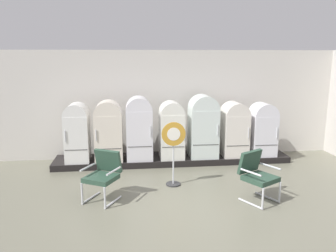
{
  "coord_description": "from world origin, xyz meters",
  "views": [
    {
      "loc": [
        -1.12,
        -5.47,
        2.77
      ],
      "look_at": [
        -0.15,
        2.75,
        1.03
      ],
      "focal_mm": 36.17,
      "sensor_mm": 36.0,
      "label": 1
    }
  ],
  "objects_px": {
    "refrigerator_6": "(263,128)",
    "armchair_left": "(103,173)",
    "refrigerator_4": "(203,125)",
    "refrigerator_1": "(108,129)",
    "refrigerator_0": "(77,131)",
    "refrigerator_5": "(234,128)",
    "refrigerator_2": "(139,126)",
    "sign_stand": "(173,153)",
    "armchair_right": "(257,173)",
    "refrigerator_3": "(172,128)"
  },
  "relations": [
    {
      "from": "refrigerator_5",
      "to": "armchair_right",
      "type": "bearing_deg",
      "value": -97.56
    },
    {
      "from": "refrigerator_5",
      "to": "sign_stand",
      "type": "relative_size",
      "value": 1.02
    },
    {
      "from": "refrigerator_4",
      "to": "sign_stand",
      "type": "relative_size",
      "value": 1.16
    },
    {
      "from": "refrigerator_6",
      "to": "armchair_left",
      "type": "bearing_deg",
      "value": -152.82
    },
    {
      "from": "refrigerator_1",
      "to": "refrigerator_2",
      "type": "distance_m",
      "value": 0.77
    },
    {
      "from": "refrigerator_2",
      "to": "sign_stand",
      "type": "distance_m",
      "value": 1.68
    },
    {
      "from": "refrigerator_4",
      "to": "refrigerator_5",
      "type": "xyz_separation_m",
      "value": [
        0.84,
        0.0,
        -0.1
      ]
    },
    {
      "from": "refrigerator_2",
      "to": "sign_stand",
      "type": "relative_size",
      "value": 1.14
    },
    {
      "from": "refrigerator_2",
      "to": "refrigerator_5",
      "type": "distance_m",
      "value": 2.49
    },
    {
      "from": "refrigerator_2",
      "to": "refrigerator_4",
      "type": "distance_m",
      "value": 1.66
    },
    {
      "from": "armchair_left",
      "to": "refrigerator_2",
      "type": "bearing_deg",
      "value": 69.88
    },
    {
      "from": "refrigerator_2",
      "to": "refrigerator_4",
      "type": "height_order",
      "value": "refrigerator_4"
    },
    {
      "from": "refrigerator_6",
      "to": "sign_stand",
      "type": "bearing_deg",
      "value": -150.04
    },
    {
      "from": "refrigerator_4",
      "to": "armchair_right",
      "type": "xyz_separation_m",
      "value": [
        0.51,
        -2.47,
        -0.47
      ]
    },
    {
      "from": "refrigerator_6",
      "to": "armchair_left",
      "type": "height_order",
      "value": "refrigerator_6"
    },
    {
      "from": "refrigerator_1",
      "to": "refrigerator_4",
      "type": "bearing_deg",
      "value": 0.98
    },
    {
      "from": "refrigerator_3",
      "to": "refrigerator_4",
      "type": "xyz_separation_m",
      "value": [
        0.83,
        0.02,
        0.08
      ]
    },
    {
      "from": "refrigerator_6",
      "to": "refrigerator_0",
      "type": "bearing_deg",
      "value": 179.69
    },
    {
      "from": "refrigerator_1",
      "to": "refrigerator_3",
      "type": "height_order",
      "value": "refrigerator_1"
    },
    {
      "from": "refrigerator_4",
      "to": "refrigerator_5",
      "type": "relative_size",
      "value": 1.14
    },
    {
      "from": "refrigerator_0",
      "to": "refrigerator_1",
      "type": "bearing_deg",
      "value": -2.45
    },
    {
      "from": "refrigerator_2",
      "to": "armchair_left",
      "type": "bearing_deg",
      "value": -110.12
    },
    {
      "from": "refrigerator_2",
      "to": "armchair_right",
      "type": "xyz_separation_m",
      "value": [
        2.16,
        -2.47,
        -0.46
      ]
    },
    {
      "from": "refrigerator_4",
      "to": "refrigerator_1",
      "type": "bearing_deg",
      "value": -179.02
    },
    {
      "from": "refrigerator_1",
      "to": "armchair_left",
      "type": "xyz_separation_m",
      "value": [
        -0.0,
        -2.05,
        -0.41
      ]
    },
    {
      "from": "armchair_left",
      "to": "refrigerator_0",
      "type": "bearing_deg",
      "value": 110.25
    },
    {
      "from": "refrigerator_0",
      "to": "armchair_right",
      "type": "height_order",
      "value": "refrigerator_0"
    },
    {
      "from": "refrigerator_0",
      "to": "refrigerator_4",
      "type": "distance_m",
      "value": 3.19
    },
    {
      "from": "sign_stand",
      "to": "refrigerator_2",
      "type": "bearing_deg",
      "value": 114.07
    },
    {
      "from": "refrigerator_4",
      "to": "armchair_right",
      "type": "distance_m",
      "value": 2.57
    },
    {
      "from": "armchair_right",
      "to": "sign_stand",
      "type": "height_order",
      "value": "sign_stand"
    },
    {
      "from": "refrigerator_0",
      "to": "armchair_right",
      "type": "distance_m",
      "value": 4.46
    },
    {
      "from": "refrigerator_5",
      "to": "armchair_left",
      "type": "xyz_separation_m",
      "value": [
        -3.26,
        -2.1,
        -0.36
      ]
    },
    {
      "from": "refrigerator_1",
      "to": "refrigerator_5",
      "type": "bearing_deg",
      "value": 0.77
    },
    {
      "from": "refrigerator_2",
      "to": "refrigerator_0",
      "type": "bearing_deg",
      "value": -179.89
    },
    {
      "from": "refrigerator_0",
      "to": "armchair_left",
      "type": "height_order",
      "value": "refrigerator_0"
    },
    {
      "from": "armchair_right",
      "to": "refrigerator_0",
      "type": "bearing_deg",
      "value": 146.33
    },
    {
      "from": "refrigerator_1",
      "to": "refrigerator_4",
      "type": "relative_size",
      "value": 0.94
    },
    {
      "from": "refrigerator_5",
      "to": "refrigerator_6",
      "type": "distance_m",
      "value": 0.76
    },
    {
      "from": "refrigerator_0",
      "to": "refrigerator_5",
      "type": "bearing_deg",
      "value": 0.15
    },
    {
      "from": "refrigerator_1",
      "to": "refrigerator_6",
      "type": "xyz_separation_m",
      "value": [
        4.02,
        0.01,
        -0.07
      ]
    },
    {
      "from": "armchair_left",
      "to": "sign_stand",
      "type": "relative_size",
      "value": 0.69
    },
    {
      "from": "armchair_left",
      "to": "refrigerator_1",
      "type": "bearing_deg",
      "value": 89.97
    },
    {
      "from": "refrigerator_6",
      "to": "refrigerator_5",
      "type": "bearing_deg",
      "value": 177.25
    },
    {
      "from": "refrigerator_2",
      "to": "sign_stand",
      "type": "height_order",
      "value": "refrigerator_2"
    },
    {
      "from": "refrigerator_3",
      "to": "armchair_left",
      "type": "height_order",
      "value": "refrigerator_3"
    },
    {
      "from": "armchair_right",
      "to": "armchair_left",
      "type": "bearing_deg",
      "value": 172.67
    },
    {
      "from": "refrigerator_2",
      "to": "refrigerator_5",
      "type": "xyz_separation_m",
      "value": [
        2.49,
        0.01,
        -0.1
      ]
    },
    {
      "from": "refrigerator_2",
      "to": "refrigerator_5",
      "type": "relative_size",
      "value": 1.13
    },
    {
      "from": "refrigerator_2",
      "to": "refrigerator_6",
      "type": "xyz_separation_m",
      "value": [
        3.25,
        -0.03,
        -0.11
      ]
    }
  ]
}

